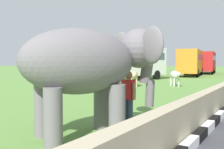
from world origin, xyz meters
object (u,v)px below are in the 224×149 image
bus_red (206,61)px  cow_mid (134,75)px  elephant (93,63)px  bus_white (130,60)px  cow_near (110,82)px  cow_far (175,75)px  bus_orange (191,61)px  person_handler (129,96)px

bus_red → cow_mid: bus_red is taller
elephant → bus_white: bus_white is taller
cow_near → elephant: bearing=-151.0°
cow_far → bus_orange: bearing=11.2°
person_handler → cow_mid: (11.20, 5.65, -0.06)m
bus_red → cow_near: 32.75m
bus_orange → cow_far: (-15.97, -3.15, -1.21)m
cow_far → person_handler: bearing=-167.1°
elephant → bus_orange: size_ratio=0.40×
cow_far → cow_near: bearing=174.2°
cow_near → cow_far: bearing=-5.8°
person_handler → bus_orange: size_ratio=0.17×
cow_near → bus_red: bearing=3.8°
bus_white → cow_mid: bus_white is taller
elephant → person_handler: bearing=-17.1°
cow_near → bus_orange: bearing=5.5°
person_handler → cow_near: size_ratio=0.87×
cow_near → person_handler: bearing=-142.1°
bus_red → cow_near: bus_red is taller
elephant → person_handler: elephant is taller
person_handler → bus_white: bus_white is taller
elephant → bus_white: bearing=25.5°
person_handler → cow_near: 6.20m
person_handler → cow_far: person_handler is taller
person_handler → elephant: bearing=162.9°
elephant → person_handler: 1.64m
elephant → cow_far: bearing=10.3°
bus_white → bus_orange: 12.27m
person_handler → bus_orange: bearing=11.9°
elephant → cow_mid: bearing=22.9°
person_handler → bus_white: 19.45m
bus_white → bus_orange: same height
bus_white → cow_mid: size_ratio=5.03×
bus_white → cow_near: (-12.22, -5.36, -1.21)m
person_handler → cow_near: (4.90, 3.81, -0.06)m
cow_far → elephant: bearing=-169.7°
cow_near → cow_far: same height
bus_red → cow_near: bearing=-176.2°
bus_red → cow_mid: 26.38m
person_handler → bus_white: size_ratio=0.18×
cow_far → bus_white: bearing=56.6°
bus_white → bus_red: size_ratio=0.94×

